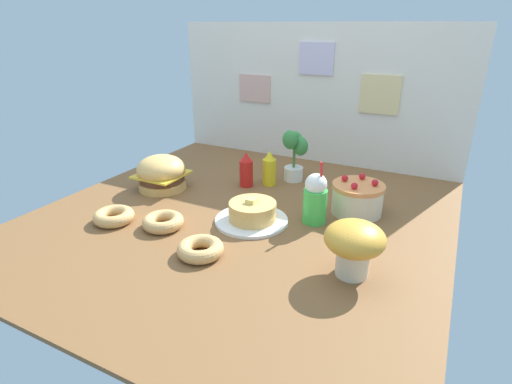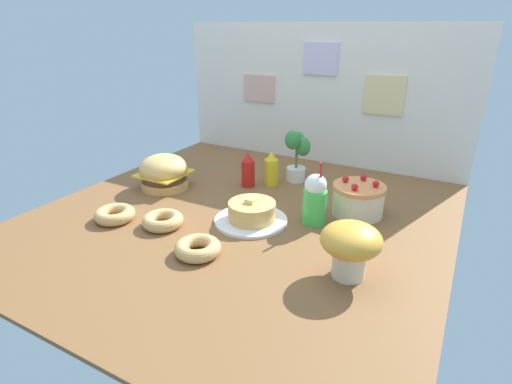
{
  "view_description": "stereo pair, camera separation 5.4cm",
  "coord_description": "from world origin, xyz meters",
  "px_view_note": "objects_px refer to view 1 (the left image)",
  "views": [
    {
      "loc": [
        0.9,
        -1.6,
        0.9
      ],
      "look_at": [
        0.06,
        0.06,
        0.12
      ],
      "focal_mm": 28.16,
      "sensor_mm": 36.0,
      "label": 1
    },
    {
      "loc": [
        0.95,
        -1.57,
        0.9
      ],
      "look_at": [
        0.06,
        0.06,
        0.12
      ],
      "focal_mm": 28.16,
      "sensor_mm": 36.0,
      "label": 2
    }
  ],
  "objects_px": {
    "mustard_bottle": "(269,169)",
    "ketchup_bottle": "(246,170)",
    "cream_soda_cup": "(315,199)",
    "donut_chocolate": "(163,221)",
    "pancake_stack": "(252,214)",
    "potted_plant": "(295,154)",
    "layer_cake": "(357,198)",
    "burger": "(162,173)",
    "donut_vanilla": "(200,249)",
    "donut_pink_glaze": "(114,216)",
    "mushroom_stool": "(354,243)"
  },
  "relations": [
    {
      "from": "layer_cake",
      "to": "donut_chocolate",
      "type": "bearing_deg",
      "value": -143.44
    },
    {
      "from": "layer_cake",
      "to": "potted_plant",
      "type": "xyz_separation_m",
      "value": [
        -0.46,
        0.29,
        0.09
      ]
    },
    {
      "from": "cream_soda_cup",
      "to": "donut_chocolate",
      "type": "relative_size",
      "value": 1.61
    },
    {
      "from": "donut_chocolate",
      "to": "pancake_stack",
      "type": "bearing_deg",
      "value": 34.46
    },
    {
      "from": "mustard_bottle",
      "to": "potted_plant",
      "type": "xyz_separation_m",
      "value": [
        0.1,
        0.14,
        0.07
      ]
    },
    {
      "from": "donut_vanilla",
      "to": "mushroom_stool",
      "type": "height_order",
      "value": "mushroom_stool"
    },
    {
      "from": "donut_chocolate",
      "to": "potted_plant",
      "type": "distance_m",
      "value": 0.94
    },
    {
      "from": "donut_pink_glaze",
      "to": "donut_chocolate",
      "type": "xyz_separation_m",
      "value": [
        0.25,
        0.06,
        0.0
      ]
    },
    {
      "from": "mustard_bottle",
      "to": "donut_chocolate",
      "type": "distance_m",
      "value": 0.77
    },
    {
      "from": "potted_plant",
      "to": "layer_cake",
      "type": "bearing_deg",
      "value": -32.09
    },
    {
      "from": "burger",
      "to": "mushroom_stool",
      "type": "distance_m",
      "value": 1.27
    },
    {
      "from": "donut_pink_glaze",
      "to": "layer_cake",
      "type": "bearing_deg",
      "value": 31.85
    },
    {
      "from": "ketchup_bottle",
      "to": "mushroom_stool",
      "type": "xyz_separation_m",
      "value": [
        0.8,
        -0.63,
        0.04
      ]
    },
    {
      "from": "pancake_stack",
      "to": "donut_chocolate",
      "type": "height_order",
      "value": "pancake_stack"
    },
    {
      "from": "pancake_stack",
      "to": "cream_soda_cup",
      "type": "height_order",
      "value": "cream_soda_cup"
    },
    {
      "from": "pancake_stack",
      "to": "mushroom_stool",
      "type": "relative_size",
      "value": 1.55
    },
    {
      "from": "burger",
      "to": "pancake_stack",
      "type": "xyz_separation_m",
      "value": [
        0.67,
        -0.15,
        -0.05
      ]
    },
    {
      "from": "mustard_bottle",
      "to": "donut_pink_glaze",
      "type": "relative_size",
      "value": 1.08
    },
    {
      "from": "donut_vanilla",
      "to": "layer_cake",
      "type": "bearing_deg",
      "value": 55.8
    },
    {
      "from": "burger",
      "to": "ketchup_bottle",
      "type": "relative_size",
      "value": 1.33
    },
    {
      "from": "mustard_bottle",
      "to": "ketchup_bottle",
      "type": "bearing_deg",
      "value": -143.06
    },
    {
      "from": "potted_plant",
      "to": "mushroom_stool",
      "type": "relative_size",
      "value": 1.39
    },
    {
      "from": "pancake_stack",
      "to": "layer_cake",
      "type": "bearing_deg",
      "value": 38.2
    },
    {
      "from": "potted_plant",
      "to": "donut_vanilla",
      "type": "bearing_deg",
      "value": -90.91
    },
    {
      "from": "ketchup_bottle",
      "to": "potted_plant",
      "type": "height_order",
      "value": "potted_plant"
    },
    {
      "from": "donut_pink_glaze",
      "to": "donut_chocolate",
      "type": "relative_size",
      "value": 1.0
    },
    {
      "from": "cream_soda_cup",
      "to": "donut_vanilla",
      "type": "distance_m",
      "value": 0.61
    },
    {
      "from": "burger",
      "to": "donut_pink_glaze",
      "type": "height_order",
      "value": "burger"
    },
    {
      "from": "donut_chocolate",
      "to": "burger",
      "type": "bearing_deg",
      "value": 129.41
    },
    {
      "from": "layer_cake",
      "to": "ketchup_bottle",
      "type": "bearing_deg",
      "value": 174.07
    },
    {
      "from": "burger",
      "to": "mustard_bottle",
      "type": "distance_m",
      "value": 0.63
    },
    {
      "from": "potted_plant",
      "to": "mustard_bottle",
      "type": "bearing_deg",
      "value": -127.36
    },
    {
      "from": "cream_soda_cup",
      "to": "donut_vanilla",
      "type": "xyz_separation_m",
      "value": [
        -0.32,
        -0.51,
        -0.09
      ]
    },
    {
      "from": "mustard_bottle",
      "to": "mushroom_stool",
      "type": "height_order",
      "value": "mushroom_stool"
    },
    {
      "from": "layer_cake",
      "to": "donut_vanilla",
      "type": "relative_size",
      "value": 1.34
    },
    {
      "from": "pancake_stack",
      "to": "donut_pink_glaze",
      "type": "height_order",
      "value": "pancake_stack"
    },
    {
      "from": "donut_vanilla",
      "to": "burger",
      "type": "bearing_deg",
      "value": 140.24
    },
    {
      "from": "donut_chocolate",
      "to": "donut_vanilla",
      "type": "bearing_deg",
      "value": -22.95
    },
    {
      "from": "pancake_stack",
      "to": "potted_plant",
      "type": "xyz_separation_m",
      "value": [
        -0.04,
        0.63,
        0.13
      ]
    },
    {
      "from": "layer_cake",
      "to": "cream_soda_cup",
      "type": "bearing_deg",
      "value": -129.39
    },
    {
      "from": "mustard_bottle",
      "to": "cream_soda_cup",
      "type": "height_order",
      "value": "cream_soda_cup"
    },
    {
      "from": "burger",
      "to": "donut_pink_glaze",
      "type": "distance_m",
      "value": 0.46
    },
    {
      "from": "layer_cake",
      "to": "potted_plant",
      "type": "relative_size",
      "value": 0.82
    },
    {
      "from": "cream_soda_cup",
      "to": "potted_plant",
      "type": "relative_size",
      "value": 0.98
    },
    {
      "from": "burger",
      "to": "potted_plant",
      "type": "distance_m",
      "value": 0.8
    },
    {
      "from": "donut_pink_glaze",
      "to": "donut_vanilla",
      "type": "xyz_separation_m",
      "value": [
        0.55,
        -0.06,
        0.0
      ]
    },
    {
      "from": "donut_pink_glaze",
      "to": "cream_soda_cup",
      "type": "bearing_deg",
      "value": 27.12
    },
    {
      "from": "burger",
      "to": "donut_vanilla",
      "type": "relative_size",
      "value": 1.43
    },
    {
      "from": "layer_cake",
      "to": "donut_vanilla",
      "type": "height_order",
      "value": "layer_cake"
    },
    {
      "from": "layer_cake",
      "to": "ketchup_bottle",
      "type": "xyz_separation_m",
      "value": [
        -0.68,
        0.07,
        0.02
      ]
    }
  ]
}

